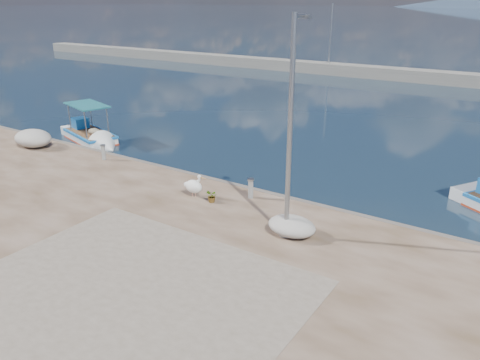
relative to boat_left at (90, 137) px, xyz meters
The scene contains 12 objects.
ground 14.75m from the boat_left, 29.00° to the right, with size 1400.00×1400.00×0.00m, color #162635.
quay 18.42m from the boat_left, 45.56° to the right, with size 44.00×22.00×0.50m, color #4D3821.
quay_patch 17.21m from the boat_left, 36.14° to the right, with size 9.00×7.00×0.01m, color gray.
breakwater 35.29m from the boat_left, 68.57° to the left, with size 120.00×2.20×7.50m.
boat_left is the anchor object (origin of this frame).
pelican 12.04m from the boat_left, 20.33° to the right, with size 1.02×0.58×0.97m.
lamp_post 17.00m from the boat_left, 17.53° to the right, with size 0.44×0.96×7.00m.
bollard_near 13.53m from the boat_left, 12.84° to the right, with size 0.26×0.26×0.80m.
bollard_far 5.57m from the boat_left, 32.58° to the right, with size 0.25×0.25×0.76m.
potted_plant 12.90m from the boat_left, 19.08° to the right, with size 0.46×0.40×0.51m, color #33722D.
net_pile_a 3.61m from the boat_left, 93.02° to the right, with size 2.23×1.62×0.91m, color #BAB5AC.
net_pile_d 16.71m from the boat_left, 16.99° to the right, with size 1.65×1.23×0.62m, color #BAB5AC.
Camera 1 is at (9.32, -10.27, 7.81)m, focal length 35.00 mm.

